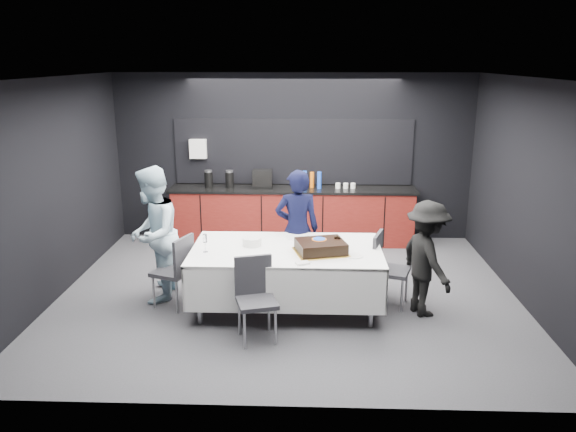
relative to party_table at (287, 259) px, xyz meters
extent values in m
plane|color=#424247|center=(0.00, 0.40, -0.64)|extent=(6.00, 6.00, 0.00)
cube|color=white|center=(0.00, 0.40, 2.16)|extent=(6.00, 5.00, 0.04)
cube|color=black|center=(0.00, 2.90, 0.76)|extent=(6.00, 0.04, 2.80)
cube|color=black|center=(0.00, -2.10, 0.76)|extent=(6.00, 0.04, 2.80)
cube|color=black|center=(-3.00, 0.40, 0.76)|extent=(0.04, 5.00, 2.80)
cube|color=black|center=(3.00, 0.40, 0.76)|extent=(0.04, 5.00, 2.80)
cube|color=#59120E|center=(0.00, 2.60, -0.19)|extent=(4.00, 0.60, 0.90)
cube|color=black|center=(0.00, 2.60, 0.28)|extent=(4.10, 0.64, 0.04)
cube|color=black|center=(0.00, 2.88, 0.86)|extent=(4.00, 0.03, 1.10)
cube|color=white|center=(-1.60, 2.83, 0.91)|extent=(0.28, 0.12, 0.32)
cylinder|color=black|center=(-1.40, 2.60, 0.43)|extent=(0.14, 0.14, 0.26)
cylinder|color=black|center=(-1.05, 2.60, 0.43)|extent=(0.14, 0.14, 0.26)
cube|color=black|center=(-0.50, 2.60, 0.45)|extent=(0.32, 0.24, 0.30)
cylinder|color=blue|center=(0.20, 2.65, 0.44)|extent=(0.07, 0.07, 0.28)
cylinder|color=orange|center=(0.32, 2.65, 0.43)|extent=(0.07, 0.07, 0.26)
cylinder|color=blue|center=(0.44, 2.58, 0.44)|extent=(0.07, 0.07, 0.28)
cylinder|color=white|center=(0.75, 2.60, 0.34)|extent=(0.08, 0.08, 0.09)
cylinder|color=white|center=(0.88, 2.60, 0.34)|extent=(0.08, 0.08, 0.09)
cylinder|color=white|center=(1.00, 2.60, 0.34)|extent=(0.08, 0.08, 0.09)
cylinder|color=#99999E|center=(-1.40, 2.60, 0.57)|extent=(0.12, 0.12, 0.03)
cylinder|color=#99999E|center=(-1.05, 2.60, 0.57)|extent=(0.12, 0.12, 0.03)
cylinder|color=#99999E|center=(-1.00, -0.50, -0.27)|extent=(0.06, 0.06, 0.75)
cylinder|color=#99999E|center=(-1.00, 0.50, -0.27)|extent=(0.06, 0.06, 0.75)
cylinder|color=#99999E|center=(1.00, -0.50, -0.27)|extent=(0.06, 0.06, 0.75)
cylinder|color=#99999E|center=(1.00, 0.50, -0.27)|extent=(0.06, 0.06, 0.75)
cube|color=white|center=(0.00, 0.00, 0.12)|extent=(2.32, 1.32, 0.04)
cube|color=white|center=(0.00, -0.65, -0.15)|extent=(2.32, 0.02, 0.55)
cube|color=white|center=(0.00, 0.65, -0.15)|extent=(2.32, 0.02, 0.55)
cube|color=white|center=(-1.15, 0.00, -0.15)|extent=(0.02, 1.32, 0.55)
cube|color=white|center=(1.15, 0.00, -0.15)|extent=(0.02, 1.32, 0.55)
cube|color=gold|center=(0.42, -0.14, 0.15)|extent=(0.70, 0.62, 0.01)
cube|color=black|center=(0.42, -0.14, 0.21)|extent=(0.65, 0.57, 0.12)
cube|color=black|center=(0.42, -0.14, 0.28)|extent=(0.65, 0.57, 0.01)
cylinder|color=orange|center=(0.40, -0.08, 0.29)|extent=(0.18, 0.18, 0.00)
cylinder|color=blue|center=(0.40, -0.08, 0.29)|extent=(0.15, 0.15, 0.01)
sphere|color=black|center=(0.60, -0.02, 0.30)|extent=(0.04, 0.04, 0.04)
sphere|color=black|center=(0.62, -0.06, 0.30)|extent=(0.04, 0.04, 0.04)
sphere|color=black|center=(0.58, -0.06, 0.30)|extent=(0.04, 0.04, 0.04)
cylinder|color=white|center=(-0.43, 0.10, 0.19)|extent=(0.23, 0.23, 0.10)
cylinder|color=white|center=(-0.41, -0.44, 0.14)|extent=(0.19, 0.19, 0.01)
cylinder|color=white|center=(0.65, 0.13, 0.14)|extent=(0.18, 0.18, 0.01)
cylinder|color=white|center=(0.81, -0.25, 0.14)|extent=(0.21, 0.21, 0.01)
cylinder|color=white|center=(0.07, 0.42, 0.14)|extent=(0.22, 0.22, 0.01)
cube|color=white|center=(0.20, -0.54, 0.15)|extent=(0.18, 0.15, 0.02)
cylinder|color=white|center=(-0.97, -0.17, 0.14)|extent=(0.06, 0.06, 0.00)
cylinder|color=white|center=(-0.97, -0.17, 0.20)|extent=(0.01, 0.01, 0.12)
cylinder|color=white|center=(-0.97, -0.17, 0.31)|extent=(0.05, 0.05, 0.10)
cube|color=#2E2E33|center=(-1.43, 0.00, -0.19)|extent=(0.54, 0.54, 0.05)
cube|color=#2E2E33|center=(-1.26, -0.07, 0.06)|extent=(0.18, 0.41, 0.45)
cylinder|color=#99999E|center=(-1.53, 0.22, -0.42)|extent=(0.03, 0.03, 0.44)
cylinder|color=#99999E|center=(-1.65, -0.10, -0.42)|extent=(0.03, 0.03, 0.44)
cylinder|color=#99999E|center=(-1.22, 0.10, -0.42)|extent=(0.03, 0.03, 0.44)
cylinder|color=#99999E|center=(-1.33, -0.22, -0.42)|extent=(0.03, 0.03, 0.44)
cube|color=#2E2E33|center=(1.32, 0.13, -0.19)|extent=(0.53, 0.53, 0.05)
cube|color=#2E2E33|center=(1.14, 0.19, 0.06)|extent=(0.17, 0.41, 0.45)
cylinder|color=#99999E|center=(1.42, -0.08, -0.42)|extent=(0.03, 0.03, 0.44)
cylinder|color=#99999E|center=(1.53, 0.24, -0.42)|extent=(0.03, 0.03, 0.44)
cylinder|color=#99999E|center=(1.10, 0.03, -0.42)|extent=(0.03, 0.03, 0.44)
cylinder|color=#99999E|center=(1.21, 0.35, -0.42)|extent=(0.03, 0.03, 0.44)
cube|color=#2E2E33|center=(-0.29, -0.86, -0.19)|extent=(0.52, 0.52, 0.05)
cube|color=#2E2E33|center=(-0.35, -0.68, 0.06)|extent=(0.41, 0.16, 0.45)
cylinder|color=#99999E|center=(-0.41, -1.07, -0.42)|extent=(0.03, 0.03, 0.44)
cylinder|color=#99999E|center=(-0.08, -0.98, -0.42)|extent=(0.03, 0.03, 0.44)
cylinder|color=#99999E|center=(-0.50, -0.75, -0.42)|extent=(0.03, 0.03, 0.44)
cylinder|color=#99999E|center=(-0.18, -0.65, -0.42)|extent=(0.03, 0.03, 0.44)
imported|color=black|center=(0.12, 0.70, 0.17)|extent=(0.62, 0.44, 1.63)
imported|color=silver|center=(-1.71, 0.22, 0.23)|extent=(0.67, 0.85, 1.74)
imported|color=black|center=(1.68, -0.12, 0.07)|extent=(0.81, 1.04, 1.42)
camera|label=1|loc=(0.26, -6.49, 2.39)|focal=35.00mm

